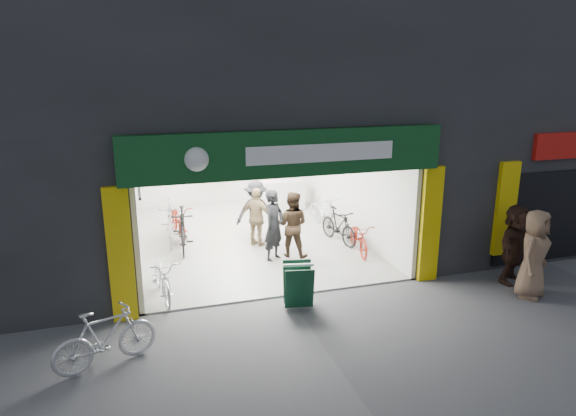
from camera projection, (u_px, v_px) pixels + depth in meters
name	position (u px, v px, depth m)	size (l,w,h in m)	color
ground	(288.00, 296.00, 10.75)	(60.00, 60.00, 0.00)	#56565B
building	(267.00, 79.00, 14.45)	(17.00, 10.27, 8.00)	#232326
bike_left_front	(162.00, 277.00, 10.61)	(0.59, 1.70, 0.89)	silver
bike_left_midfront	(183.00, 230.00, 13.29)	(0.53, 1.87, 1.12)	black
bike_left_midback	(179.00, 220.00, 14.45)	(0.62, 1.77, 0.93)	maroon
bike_left_back	(170.00, 223.00, 13.84)	(0.54, 1.92, 1.15)	#A6A7AA
bike_right_front	(338.00, 226.00, 13.88)	(0.46, 1.62, 0.97)	black
bike_right_mid	(359.00, 237.00, 13.15)	(0.56, 1.59, 0.84)	maroon
bike_right_back	(324.00, 211.00, 15.22)	(0.47, 1.65, 0.99)	silver
parked_bike	(105.00, 338.00, 8.15)	(0.47, 1.67, 1.00)	silver
customer_a	(274.00, 226.00, 12.52)	(0.66, 0.43, 1.80)	black
customer_b	(292.00, 225.00, 12.78)	(0.82, 0.64, 1.69)	#332317
customer_c	(256.00, 212.00, 13.89)	(1.10, 0.63, 1.70)	black
customer_d	(257.00, 218.00, 13.51)	(0.94, 0.39, 1.61)	#947D56
pedestrian_near	(534.00, 254.00, 10.54)	(0.92, 0.60, 1.88)	#7D5F48
pedestrian_far	(515.00, 244.00, 11.28)	(1.65, 0.52, 1.78)	#352018
sandwich_board	(298.00, 284.00, 10.18)	(0.67, 0.69, 0.88)	#0D3721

